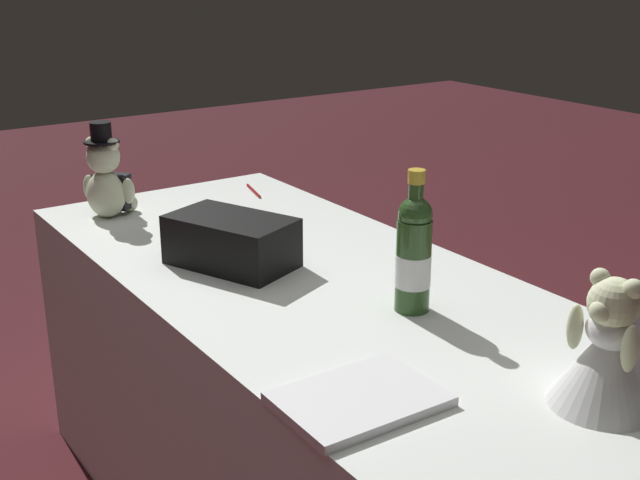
% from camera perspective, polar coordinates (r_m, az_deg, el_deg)
% --- Properties ---
extents(reception_table, '(1.87, 0.78, 0.76)m').
position_cam_1_polar(reception_table, '(2.10, 0.00, -12.43)').
color(reception_table, white).
rests_on(reception_table, ground_plane).
extents(teddy_bear_groom, '(0.15, 0.15, 0.27)m').
position_cam_1_polar(teddy_bear_groom, '(2.45, -14.42, 3.98)').
color(teddy_bear_groom, beige).
rests_on(teddy_bear_groom, reception_table).
extents(teddy_bear_bride, '(0.19, 0.22, 0.24)m').
position_cam_1_polar(teddy_bear_bride, '(1.47, 19.50, -6.98)').
color(teddy_bear_bride, white).
rests_on(teddy_bear_bride, reception_table).
extents(champagne_bottle, '(0.08, 0.08, 0.31)m').
position_cam_1_polar(champagne_bottle, '(1.74, 6.45, -0.85)').
color(champagne_bottle, '#2C4F22').
rests_on(champagne_bottle, reception_table).
extents(signing_pen, '(0.15, 0.05, 0.01)m').
position_cam_1_polar(signing_pen, '(2.64, -4.55, 3.36)').
color(signing_pen, maroon).
rests_on(signing_pen, reception_table).
extents(gift_case_black, '(0.34, 0.28, 0.12)m').
position_cam_1_polar(gift_case_black, '(2.01, -6.10, -0.08)').
color(gift_case_black, black).
rests_on(gift_case_black, reception_table).
extents(guestbook, '(0.20, 0.27, 0.02)m').
position_cam_1_polar(guestbook, '(1.42, 2.70, -10.87)').
color(guestbook, white).
rests_on(guestbook, reception_table).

